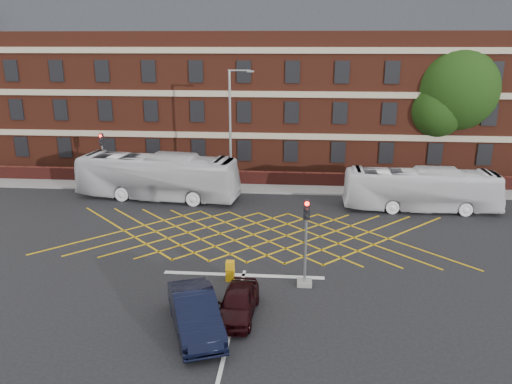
# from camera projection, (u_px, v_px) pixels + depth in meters

# --- Properties ---
(ground) EXTENTS (120.00, 120.00, 0.00)m
(ground) POSITION_uv_depth(u_px,v_px,m) (250.00, 248.00, 28.13)
(ground) COLOR black
(ground) RESTS_ON ground
(victorian_building) EXTENTS (51.00, 12.17, 20.40)m
(victorian_building) POSITION_uv_depth(u_px,v_px,m) (275.00, 79.00, 46.85)
(victorian_building) COLOR #582416
(victorian_building) RESTS_ON ground
(boundary_wall) EXTENTS (56.00, 0.50, 1.10)m
(boundary_wall) POSITION_uv_depth(u_px,v_px,m) (265.00, 178.00, 40.38)
(boundary_wall) COLOR #501A15
(boundary_wall) RESTS_ON ground
(far_pavement) EXTENTS (60.00, 3.00, 0.12)m
(far_pavement) POSITION_uv_depth(u_px,v_px,m) (264.00, 188.00, 39.56)
(far_pavement) COLOR slate
(far_pavement) RESTS_ON ground
(box_junction_hatching) EXTENTS (8.22, 8.22, 0.02)m
(box_junction_hatching) POSITION_uv_depth(u_px,v_px,m) (253.00, 234.00, 30.03)
(box_junction_hatching) COLOR #CC990C
(box_junction_hatching) RESTS_ON ground
(stop_line) EXTENTS (8.00, 0.30, 0.02)m
(stop_line) POSITION_uv_depth(u_px,v_px,m) (244.00, 275.00, 24.78)
(stop_line) COLOR silver
(stop_line) RESTS_ON ground
(centre_line) EXTENTS (0.15, 14.00, 0.02)m
(centre_line) POSITION_uv_depth(u_px,v_px,m) (225.00, 353.00, 18.58)
(centre_line) COLOR silver
(centre_line) RESTS_ON ground
(bus_left) EXTENTS (12.24, 4.36, 3.34)m
(bus_left) POSITION_uv_depth(u_px,v_px,m) (157.00, 177.00, 36.58)
(bus_left) COLOR silver
(bus_left) RESTS_ON ground
(bus_right) EXTENTS (10.47, 2.61, 2.91)m
(bus_right) POSITION_uv_depth(u_px,v_px,m) (421.00, 190.00, 34.09)
(bus_right) COLOR white
(bus_right) RESTS_ON ground
(car_navy) EXTENTS (3.28, 5.08, 1.58)m
(car_navy) POSITION_uv_depth(u_px,v_px,m) (195.00, 313.00, 19.81)
(car_navy) COLOR black
(car_navy) RESTS_ON ground
(car_maroon) EXTENTS (1.73, 3.82, 1.27)m
(car_maroon) POSITION_uv_depth(u_px,v_px,m) (238.00, 302.00, 20.92)
(car_maroon) COLOR black
(car_maroon) RESTS_ON ground
(deciduous_tree) EXTENTS (7.47, 7.15, 10.99)m
(deciduous_tree) POSITION_uv_depth(u_px,v_px,m) (453.00, 95.00, 41.58)
(deciduous_tree) COLOR black
(deciduous_tree) RESTS_ON ground
(traffic_light_near) EXTENTS (0.70, 0.70, 4.27)m
(traffic_light_near) POSITION_uv_depth(u_px,v_px,m) (305.00, 251.00, 23.30)
(traffic_light_near) COLOR slate
(traffic_light_near) RESTS_ON ground
(traffic_light_far) EXTENTS (0.70, 0.70, 4.27)m
(traffic_light_far) POSITION_uv_depth(u_px,v_px,m) (104.00, 165.00, 39.68)
(traffic_light_far) COLOR slate
(traffic_light_far) RESTS_ON ground
(street_lamp) EXTENTS (2.25, 1.00, 9.27)m
(street_lamp) POSITION_uv_depth(u_px,v_px,m) (231.00, 154.00, 36.78)
(street_lamp) COLOR slate
(street_lamp) RESTS_ON ground
(direction_signs) EXTENTS (1.10, 0.16, 2.20)m
(direction_signs) POSITION_uv_depth(u_px,v_px,m) (99.00, 168.00, 40.19)
(direction_signs) COLOR gray
(direction_signs) RESTS_ON ground
(utility_cabinet) EXTENTS (0.40, 0.39, 1.00)m
(utility_cabinet) POSITION_uv_depth(u_px,v_px,m) (230.00, 271.00, 24.11)
(utility_cabinet) COLOR #CF920C
(utility_cabinet) RESTS_ON ground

